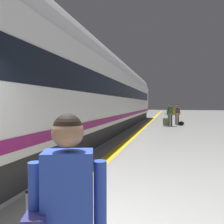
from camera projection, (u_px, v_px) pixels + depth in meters
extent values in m
cube|color=yellow|center=(134.00, 135.00, 11.90)|extent=(0.36, 80.00, 0.01)
cube|color=slate|center=(128.00, 135.00, 12.00)|extent=(0.73, 80.00, 0.01)
cube|color=#38383D|center=(89.00, 130.00, 11.28)|extent=(2.67, 32.08, 0.70)
cube|color=white|center=(89.00, 96.00, 11.21)|extent=(2.90, 33.42, 2.90)
cylinder|color=white|center=(88.00, 69.00, 11.16)|extent=(2.84, 32.75, 2.84)
cube|color=black|center=(89.00, 89.00, 11.20)|extent=(2.93, 31.41, 0.80)
cube|color=#8C1966|center=(89.00, 118.00, 11.26)|extent=(2.94, 32.75, 0.24)
cube|color=gray|center=(95.00, 101.00, 16.44)|extent=(0.02, 0.90, 2.00)
cube|color=blue|center=(68.00, 194.00, 1.45)|extent=(0.38, 0.30, 0.59)
cylinder|color=blue|center=(100.00, 201.00, 1.46)|extent=(0.09, 0.09, 0.55)
cylinder|color=blue|center=(35.00, 203.00, 1.42)|extent=(0.09, 0.09, 0.55)
sphere|color=#A37556|center=(68.00, 132.00, 1.43)|extent=(0.22, 0.22, 0.22)
sphere|color=black|center=(68.00, 128.00, 1.43)|extent=(0.20, 0.20, 0.20)
cylinder|color=gray|center=(52.00, 215.00, 1.74)|extent=(0.02, 0.02, 0.38)
cylinder|color=gray|center=(27.00, 214.00, 1.75)|extent=(0.02, 0.02, 0.38)
cube|color=black|center=(39.00, 192.00, 1.74)|extent=(0.22, 0.07, 0.02)
cylinder|color=#383842|center=(169.00, 120.00, 16.63)|extent=(0.14, 0.14, 0.86)
cylinder|color=#383842|center=(171.00, 120.00, 16.63)|extent=(0.14, 0.14, 0.86)
cube|color=#338C4C|center=(170.00, 111.00, 16.60)|extent=(0.39, 0.29, 0.62)
cylinder|color=#338C4C|center=(167.00, 112.00, 16.61)|extent=(0.09, 0.09, 0.57)
cylinder|color=#338C4C|center=(173.00, 112.00, 16.62)|extent=(0.09, 0.09, 0.57)
sphere|color=#A37556|center=(170.00, 105.00, 16.59)|extent=(0.23, 0.23, 0.23)
sphere|color=black|center=(170.00, 105.00, 16.58)|extent=(0.21, 0.21, 0.21)
cube|color=brown|center=(171.00, 111.00, 16.45)|extent=(0.30, 0.21, 0.41)
cube|color=#596038|center=(166.00, 122.00, 16.40)|extent=(0.44, 0.36, 0.56)
cube|color=#596038|center=(165.00, 123.00, 16.52)|extent=(0.29, 0.15, 0.31)
cylinder|color=black|center=(164.00, 126.00, 16.32)|extent=(0.04, 0.06, 0.06)
cylinder|color=black|center=(168.00, 126.00, 16.37)|extent=(0.04, 0.06, 0.06)
cylinder|color=gray|center=(165.00, 116.00, 16.31)|extent=(0.02, 0.02, 0.38)
cylinder|color=gray|center=(167.00, 116.00, 16.35)|extent=(0.02, 0.02, 0.38)
cube|color=black|center=(166.00, 113.00, 16.32)|extent=(0.21, 0.12, 0.02)
cylinder|color=brown|center=(176.00, 120.00, 17.55)|extent=(0.14, 0.14, 0.84)
cylinder|color=brown|center=(178.00, 120.00, 17.55)|extent=(0.14, 0.14, 0.84)
cube|color=orange|center=(177.00, 111.00, 17.52)|extent=(0.38, 0.28, 0.60)
cylinder|color=orange|center=(174.00, 111.00, 17.54)|extent=(0.09, 0.09, 0.56)
cylinder|color=orange|center=(180.00, 111.00, 17.53)|extent=(0.09, 0.09, 0.56)
sphere|color=#A37556|center=(177.00, 106.00, 17.51)|extent=(0.22, 0.22, 0.22)
sphere|color=black|center=(177.00, 105.00, 17.50)|extent=(0.20, 0.20, 0.20)
cube|color=navy|center=(178.00, 111.00, 17.37)|extent=(0.29, 0.20, 0.40)
ellipsoid|color=black|center=(181.00, 123.00, 17.21)|extent=(0.44, 0.26, 0.30)
torus|color=black|center=(181.00, 122.00, 17.21)|extent=(0.22, 0.02, 0.22)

